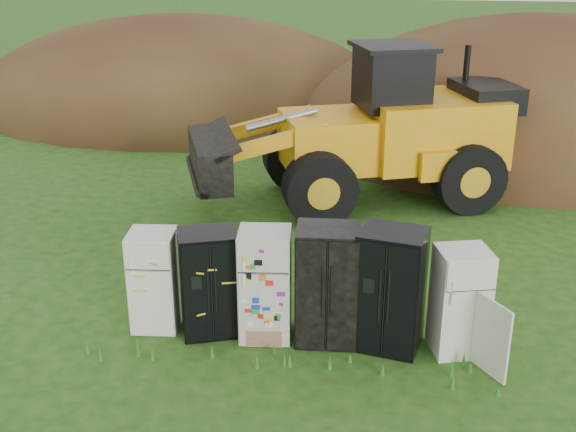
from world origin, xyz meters
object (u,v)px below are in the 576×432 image
fridge_leftmost (154,280)px  fridge_sticker (265,285)px  fridge_dark_mid (328,285)px  wheel_loader (351,126)px  fridge_black_right (391,290)px  fridge_black_side (210,283)px  fridge_open_door (460,301)px

fridge_leftmost → fridge_sticker: 1.80m
fridge_dark_mid → wheel_loader: wheel_loader is taller
fridge_dark_mid → fridge_leftmost: bearing=176.5°
fridge_leftmost → fridge_black_right: fridge_black_right is taller
fridge_black_side → wheel_loader: size_ratio=0.23×
fridge_leftmost → fridge_black_right: (3.73, -0.03, 0.14)m
wheel_loader → fridge_leftmost: bearing=-133.7°
wheel_loader → fridge_dark_mid: bearing=-109.7°
fridge_black_right → fridge_open_door: fridge_black_right is taller
fridge_open_door → fridge_sticker: bearing=165.0°
fridge_dark_mid → wheel_loader: bearing=86.9°
fridge_black_right → wheel_loader: bearing=111.3°
fridge_black_side → wheel_loader: wheel_loader is taller
fridge_leftmost → fridge_black_side: fridge_black_side is taller
fridge_dark_mid → fridge_black_right: bearing=-6.9°
fridge_leftmost → wheel_loader: wheel_loader is taller
fridge_sticker → fridge_dark_mid: bearing=-3.7°
fridge_dark_mid → fridge_black_right: fridge_black_right is taller
fridge_black_side → fridge_sticker: 0.89m
fridge_dark_mid → fridge_open_door: bearing=-4.9°
fridge_sticker → wheel_loader: size_ratio=0.24×
wheel_loader → fridge_black_side: bearing=-126.3°
fridge_dark_mid → fridge_open_door: (2.00, -0.03, -0.11)m
fridge_black_side → fridge_open_door: (3.86, 0.01, -0.02)m
fridge_leftmost → fridge_open_door: fridge_open_door is taller
fridge_sticker → fridge_black_right: 1.93m
fridge_leftmost → fridge_dark_mid: 2.77m
fridge_black_side → wheel_loader: (1.76, 6.28, 0.97)m
fridge_black_right → fridge_open_door: 1.05m
fridge_leftmost → fridge_black_side: (0.91, -0.03, 0.04)m
fridge_leftmost → fridge_black_side: 0.91m
wheel_loader → fridge_open_door: bearing=-92.1°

